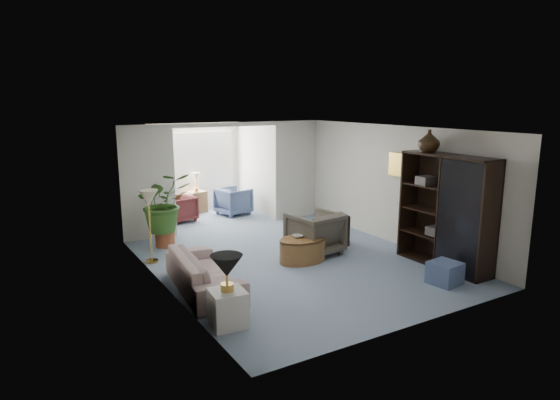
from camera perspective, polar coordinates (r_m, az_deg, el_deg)
floor at (r=9.20m, az=1.92°, el=-7.39°), size 6.00×6.00×0.00m
sunroom_floor at (r=12.70m, az=-8.08°, el=-2.08°), size 2.60×2.60×0.00m
back_pier_left at (r=10.83m, az=-15.31°, el=1.96°), size 1.20×0.12×2.50m
back_pier_right at (r=12.37m, az=1.90°, el=3.56°), size 1.20×0.12×2.50m
back_header at (r=11.34m, az=-6.27°, el=8.84°), size 2.60×0.12×0.10m
window_pane at (r=13.44m, az=-10.04°, el=4.69°), size 2.20×0.02×1.50m
window_blinds at (r=13.41m, az=-10.00°, el=4.68°), size 2.20×0.02×1.50m
framed_picture at (r=10.24m, az=14.01°, el=4.04°), size 0.04×0.50×0.40m
sofa at (r=7.93m, az=-8.98°, el=-8.41°), size 1.01×2.13×0.60m
end_table at (r=6.72m, az=-6.20°, el=-12.59°), size 0.50×0.50×0.50m
table_lamp at (r=6.50m, az=-6.32°, el=-7.75°), size 0.44×0.44×0.30m
floor_lamp at (r=9.21m, az=-15.28°, el=0.29°), size 0.36×0.36×0.28m
coffee_table at (r=9.21m, az=2.69°, el=-5.90°), size 1.15×1.15×0.45m
coffee_bowl at (r=9.19m, az=2.10°, el=-4.31°), size 0.24×0.24×0.05m
coffee_cup at (r=9.13m, az=3.84°, el=-4.27°), size 0.13×0.13×0.10m
wingback_chair at (r=9.60m, az=4.13°, el=-3.92°), size 1.02×1.04×0.85m
side_table_dark at (r=10.26m, az=6.38°, el=-3.52°), size 0.62×0.54×0.65m
entertainment_cabinet at (r=9.23m, az=19.02°, el=-1.30°), size 0.50×1.86×2.06m
cabinet_urn at (r=9.37m, az=17.20°, el=6.69°), size 0.40×0.40×0.42m
ottoman at (r=8.59m, az=18.89°, el=-8.15°), size 0.51×0.51×0.37m
plant_pot at (r=10.42m, az=-13.42°, el=-4.48°), size 0.40×0.40×0.32m
house_plant at (r=10.23m, az=-13.63°, el=-0.25°), size 1.12×0.97×1.25m
sunroom_chair_blue at (r=12.92m, az=-5.51°, el=-0.13°), size 0.94×0.92×0.72m
sunroom_chair_maroon at (r=12.39m, az=-11.79°, el=-1.04°), size 0.84×0.82×0.65m
sunroom_table at (r=13.33m, az=-9.80°, el=-0.21°), size 0.54×0.46×0.58m
shelf_clutter at (r=9.12m, az=19.32°, el=-1.11°), size 0.30×1.20×1.06m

